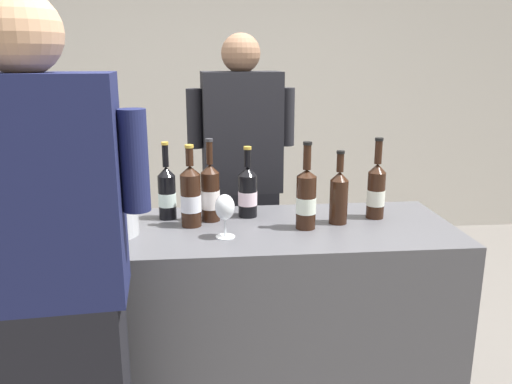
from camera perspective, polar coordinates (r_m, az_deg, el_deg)
wall_back at (r=4.59m, az=-4.20°, el=12.30°), size 8.00×0.10×2.80m
counter at (r=2.29m, az=-2.11°, el=-14.94°), size 1.81×0.63×0.92m
wine_bottle_0 at (r=2.26m, az=13.27°, el=0.21°), size 0.08×0.08×0.35m
wine_bottle_1 at (r=2.11m, az=-7.30°, el=-0.46°), size 0.08×0.08×0.34m
wine_bottle_2 at (r=2.22m, az=-9.92°, el=-0.05°), size 0.08×0.08×0.33m
wine_bottle_3 at (r=2.17m, az=-5.12°, el=-0.08°), size 0.08×0.08×0.35m
wine_bottle_4 at (r=2.15m, az=9.24°, el=-0.39°), size 0.08×0.08×0.31m
wine_bottle_5 at (r=2.07m, az=5.62°, el=-0.69°), size 0.08×0.08×0.36m
wine_bottle_6 at (r=2.22m, az=-0.94°, el=0.04°), size 0.08×0.08×0.31m
wine_glass at (r=1.96m, az=-3.50°, el=-1.89°), size 0.08×0.08×0.17m
ice_bucket at (r=2.06m, az=-15.73°, el=-1.40°), size 0.20×0.20×0.24m
person_server at (r=2.74m, az=-1.58°, el=-1.25°), size 0.56×0.27×1.71m
person_guest at (r=1.65m, az=-21.89°, el=-12.66°), size 0.61×0.28×1.76m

